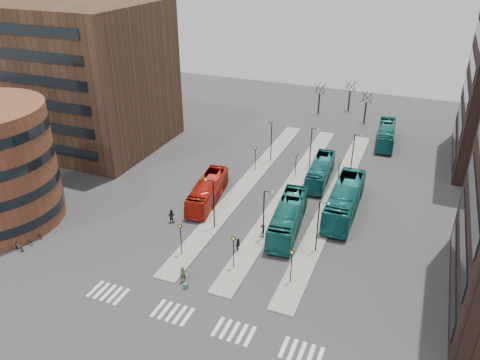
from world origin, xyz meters
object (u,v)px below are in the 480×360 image
at_px(teal_bus_b, 320,171).
at_px(teal_bus_c, 344,200).
at_px(teal_bus_d, 386,135).
at_px(commuter_b, 238,245).
at_px(bicycle_mid, 19,247).
at_px(red_bus, 208,191).
at_px(traveller, 183,275).
at_px(suitcase, 185,286).
at_px(bicycle_near, 28,241).
at_px(bicycle_far, 36,235).
at_px(commuter_a, 171,216).
at_px(commuter_c, 263,231).
at_px(teal_bus_a, 288,217).

bearing_deg(teal_bus_b, teal_bus_c, -60.35).
xyz_separation_m(teal_bus_c, teal_bus_d, (1.95, 24.64, -0.27)).
distance_m(teal_bus_c, teal_bus_d, 24.72).
distance_m(commuter_b, bicycle_mid, 23.61).
height_order(red_bus, traveller, red_bus).
distance_m(red_bus, teal_bus_c, 17.01).
distance_m(suitcase, teal_bus_c, 22.73).
bearing_deg(bicycle_near, teal_bus_b, -29.55).
bearing_deg(bicycle_near, bicycle_far, 14.27).
height_order(commuter_a, commuter_c, commuter_a).
bearing_deg(bicycle_far, red_bus, -41.82).
distance_m(red_bus, bicycle_far, 20.54).
distance_m(suitcase, bicycle_mid, 19.57).
xyz_separation_m(commuter_a, bicycle_near, (-12.36, -9.92, -0.45)).
bearing_deg(red_bus, teal_bus_d, 48.79).
height_order(teal_bus_b, traveller, teal_bus_b).
height_order(teal_bus_c, bicycle_mid, teal_bus_c).
relative_size(commuter_a, bicycle_near, 1.11).
xyz_separation_m(traveller, bicycle_mid, (-18.88, -2.14, -0.41)).
bearing_deg(bicycle_far, suitcase, -91.43).
bearing_deg(teal_bus_b, suitcase, -106.81).
bearing_deg(commuter_b, commuter_a, 74.74).
bearing_deg(red_bus, commuter_c, -35.72).
height_order(teal_bus_c, commuter_c, teal_bus_c).
relative_size(teal_bus_b, commuter_b, 6.50).
height_order(teal_bus_c, commuter_a, teal_bus_c).
relative_size(teal_bus_b, teal_bus_d, 0.95).
distance_m(traveller, commuter_c, 11.32).
relative_size(suitcase, teal_bus_a, 0.05).
bearing_deg(teal_bus_c, commuter_a, -152.50).
height_order(teal_bus_a, teal_bus_c, teal_bus_c).
bearing_deg(traveller, commuter_c, 33.18).
bearing_deg(red_bus, suitcase, -79.53).
bearing_deg(red_bus, teal_bus_c, 4.63).
bearing_deg(traveller, teal_bus_a, 29.08).
height_order(traveller, bicycle_far, traveller).
relative_size(red_bus, bicycle_near, 6.94).
height_order(red_bus, commuter_b, red_bus).
bearing_deg(teal_bus_c, bicycle_mid, -146.21).
bearing_deg(bicycle_mid, commuter_b, -56.98).
xyz_separation_m(teal_bus_c, bicycle_mid, (-30.77, -21.08, -1.33)).
distance_m(suitcase, teal_bus_b, 27.83).
xyz_separation_m(suitcase, teal_bus_d, (13.21, 44.33, 1.27)).
distance_m(red_bus, bicycle_mid, 22.43).
bearing_deg(traveller, commuter_b, 32.41).
bearing_deg(commuter_c, bicycle_mid, -62.84).
relative_size(traveller, bicycle_near, 1.15).
bearing_deg(teal_bus_a, red_bus, 162.23).
xyz_separation_m(red_bus, commuter_c, (9.18, -4.82, -0.73)).
height_order(teal_bus_b, bicycle_far, teal_bus_b).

